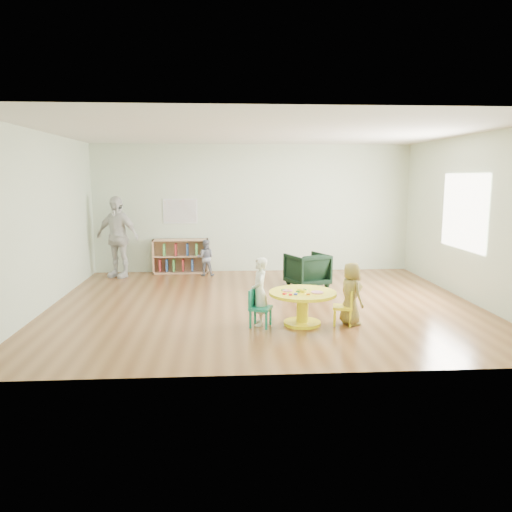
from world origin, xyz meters
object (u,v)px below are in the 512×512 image
at_px(activity_table, 302,302).
at_px(bookshelf, 180,256).
at_px(kid_chair_right, 345,306).
at_px(adult_caretaker, 117,237).
at_px(armchair, 307,270).
at_px(child_left, 260,291).
at_px(child_right, 351,294).
at_px(kid_chair_left, 258,307).
at_px(toddler, 205,258).

relative_size(activity_table, bookshelf, 0.80).
relative_size(kid_chair_right, adult_caretaker, 0.30).
bearing_deg(armchair, adult_caretaker, -39.78).
relative_size(kid_chair_right, armchair, 0.72).
height_order(child_left, child_right, child_left).
height_order(child_right, adult_caretaker, adult_caretaker).
bearing_deg(activity_table, child_left, 177.11).
height_order(kid_chair_left, adult_caretaker, adult_caretaker).
bearing_deg(toddler, child_left, 106.11).
height_order(bookshelf, adult_caretaker, adult_caretaker).
relative_size(armchair, toddler, 0.91).
height_order(activity_table, toddler, toddler).
distance_m(child_right, toddler, 4.32).
relative_size(bookshelf, child_left, 1.23).
height_order(activity_table, adult_caretaker, adult_caretaker).
xyz_separation_m(kid_chair_left, child_left, (0.03, 0.08, 0.20)).
relative_size(child_right, toddler, 1.15).
distance_m(toddler, adult_caretaker, 1.89).
bearing_deg(armchair, toddler, -53.71).
bearing_deg(adult_caretaker, child_right, -18.17).
distance_m(kid_chair_left, child_left, 0.22).
height_order(kid_chair_left, toddler, toddler).
bearing_deg(toddler, activity_table, 114.59).
distance_m(kid_chair_left, armchair, 2.78).
relative_size(kid_chair_right, bookshelf, 0.42).
height_order(activity_table, child_left, child_left).
distance_m(bookshelf, child_left, 4.28).
relative_size(kid_chair_right, child_left, 0.52).
xyz_separation_m(activity_table, armchair, (0.49, 2.49, -0.01)).
height_order(bookshelf, child_right, child_right).
height_order(kid_chair_left, child_left, child_left).
bearing_deg(bookshelf, activity_table, -62.99).
xyz_separation_m(kid_chair_right, armchair, (-0.12, 2.54, 0.05)).
relative_size(child_left, adult_caretaker, 0.57).
xyz_separation_m(kid_chair_left, adult_caretaker, (-2.69, 3.72, 0.56)).
relative_size(activity_table, toddler, 1.24).
distance_m(activity_table, bookshelf, 4.55).
xyz_separation_m(kid_chair_left, toddler, (-0.86, 3.74, 0.10)).
xyz_separation_m(activity_table, bookshelf, (-2.07, 4.05, 0.03)).
bearing_deg(child_right, kid_chair_left, 70.65).
bearing_deg(child_left, kid_chair_left, -17.80).
xyz_separation_m(child_left, toddler, (-0.89, 3.66, -0.10)).
relative_size(bookshelf, child_right, 1.34).
height_order(activity_table, child_right, child_right).
bearing_deg(toddler, bookshelf, -30.45).
height_order(bookshelf, armchair, bookshelf).
bearing_deg(toddler, armchair, 151.37).
distance_m(kid_chair_right, toddler, 4.30).
bearing_deg(kid_chair_right, adult_caretaker, 61.24).
distance_m(kid_chair_right, child_right, 0.19).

